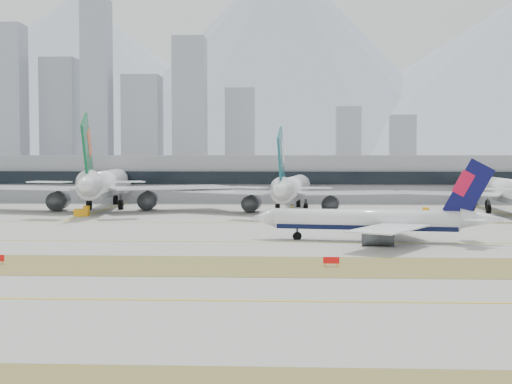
{
  "coord_description": "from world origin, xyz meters",
  "views": [
    {
      "loc": [
        15.39,
        -128.02,
        15.16
      ],
      "look_at": [
        8.67,
        18.0,
        7.5
      ],
      "focal_mm": 50.0,
      "sensor_mm": 36.0,
      "label": 1
    }
  ],
  "objects_px": {
    "widebody_eva": "(104,185)",
    "widebody_china_air": "(504,191)",
    "widebody_cathay": "(291,190)",
    "terminal": "(244,177)",
    "taxiing_airliner": "(375,221)"
  },
  "relations": [
    {
      "from": "widebody_cathay",
      "to": "widebody_china_air",
      "type": "relative_size",
      "value": 1.02
    },
    {
      "from": "terminal",
      "to": "taxiing_airliner",
      "type": "bearing_deg",
      "value": -75.52
    },
    {
      "from": "widebody_cathay",
      "to": "terminal",
      "type": "bearing_deg",
      "value": 22.79
    },
    {
      "from": "widebody_eva",
      "to": "widebody_cathay",
      "type": "height_order",
      "value": "widebody_eva"
    },
    {
      "from": "taxiing_airliner",
      "to": "widebody_china_air",
      "type": "xyz_separation_m",
      "value": [
        40.44,
        61.12,
        2.16
      ]
    },
    {
      "from": "widebody_cathay",
      "to": "widebody_china_air",
      "type": "bearing_deg",
      "value": -85.5
    },
    {
      "from": "taxiing_airliner",
      "to": "widebody_eva",
      "type": "relative_size",
      "value": 0.62
    },
    {
      "from": "widebody_cathay",
      "to": "terminal",
      "type": "xyz_separation_m",
      "value": [
        -16.07,
        55.04,
        1.65
      ]
    },
    {
      "from": "widebody_eva",
      "to": "terminal",
      "type": "distance_m",
      "value": 60.99
    },
    {
      "from": "taxiing_airliner",
      "to": "widebody_china_air",
      "type": "bearing_deg",
      "value": -114.78
    },
    {
      "from": "widebody_eva",
      "to": "widebody_cathay",
      "type": "bearing_deg",
      "value": -101.74
    },
    {
      "from": "widebody_china_air",
      "to": "terminal",
      "type": "bearing_deg",
      "value": 54.03
    },
    {
      "from": "widebody_eva",
      "to": "terminal",
      "type": "height_order",
      "value": "widebody_eva"
    },
    {
      "from": "widebody_eva",
      "to": "widebody_china_air",
      "type": "height_order",
      "value": "widebody_eva"
    },
    {
      "from": "widebody_eva",
      "to": "terminal",
      "type": "bearing_deg",
      "value": -41.2
    }
  ]
}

